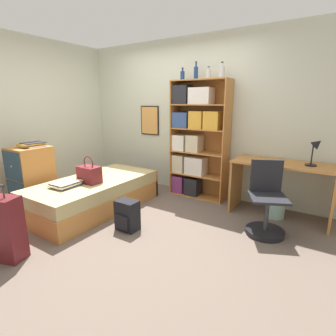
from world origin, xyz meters
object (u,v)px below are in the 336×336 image
dresser (32,177)px  backpack (127,215)px  magazine_pile_on_dresser (32,145)px  desk_lamp (316,148)px  waste_bin (275,208)px  bookcase (194,140)px  bottle_blue (222,72)px  bottle_brown (196,73)px  desk_chair (266,210)px  bottle_green (183,75)px  book_stack_on_bed (65,184)px  bottle_clear (208,74)px  bed (95,194)px  handbag (89,174)px  desk (281,179)px

dresser → backpack: dresser is taller
magazine_pile_on_dresser → desk_lamp: desk_lamp is taller
waste_bin → dresser: bearing=-154.0°
bookcase → bottle_blue: (0.43, -0.00, 1.03)m
bottle_blue → dresser: bearing=-142.5°
waste_bin → bottle_brown: bearing=172.2°
desk_chair → backpack: bearing=-149.9°
dresser → bottle_blue: (2.27, 1.75, 1.53)m
bookcase → desk_chair: 1.69m
bottle_green → desk_chair: bearing=-23.9°
book_stack_on_bed → bottle_clear: size_ratio=2.11×
desk_lamp → backpack: desk_lamp is taller
desk_lamp → desk_chair: 1.03m
desk_lamp → waste_bin: (-0.39, -0.07, -0.88)m
dresser → desk_chair: 3.37m
magazine_pile_on_dresser → bottle_blue: size_ratio=1.59×
bed → bottle_clear: bottle_clear is taller
bookcase → desk_chair: size_ratio=2.14×
bottle_brown → backpack: bottle_brown is taller
magazine_pile_on_dresser → desk_lamp: 3.91m
desk_lamp → bed: bearing=-156.4°
desk_lamp → handbag: bearing=-153.4°
handbag → book_stack_on_bed: (-0.15, -0.30, -0.09)m
magazine_pile_on_dresser → desk_chair: size_ratio=0.42×
bottle_green → bottle_brown: 0.22m
desk → desk_lamp: desk_lamp is taller
bottle_clear → waste_bin: bearing=-9.4°
bottle_green → bottle_blue: bearing=1.6°
bottle_blue → book_stack_on_bed: bearing=-130.2°
bookcase → backpack: (-0.10, -1.57, -0.77)m
bookcase → backpack: bearing=-93.6°
bottle_green → backpack: 2.37m
bookcase → desk_lamp: bearing=-3.5°
bottle_blue → bottle_clear: bearing=175.3°
desk → bottle_clear: bearing=173.5°
bottle_blue → desk_lamp: 1.66m
dresser → desk_chair: bearing=17.8°
bookcase → desk_chair: (1.37, -0.72, -0.67)m
bed → bottle_blue: (1.40, 1.31, 1.77)m
bottle_green → book_stack_on_bed: bearing=-115.5°
desk_lamp → bottle_green: bearing=177.4°
bottle_clear → backpack: size_ratio=0.48×
bottle_brown → backpack: (-0.10, -1.59, -1.81)m
dresser → bookcase: (1.84, 1.75, 0.50)m
book_stack_on_bed → bottle_green: (0.82, 1.73, 1.49)m
bookcase → desk: bearing=-4.8°
dresser → desk_chair: size_ratio=1.03×
dresser → desk_lamp: desk_lamp is taller
bed → bottle_green: (0.74, 1.29, 1.75)m
bottle_green → bottle_blue: (0.65, 0.02, 0.02)m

